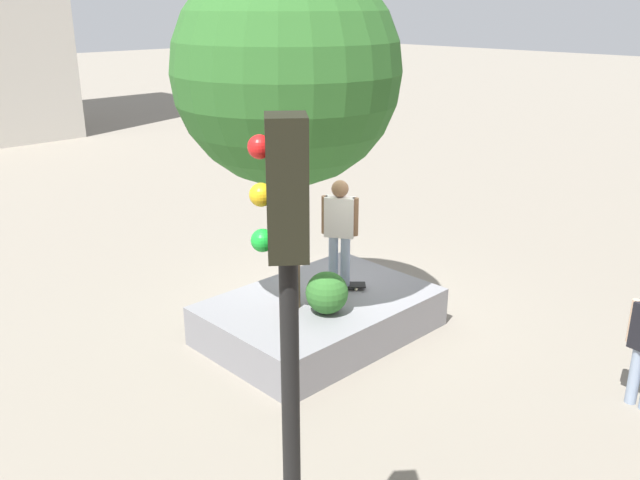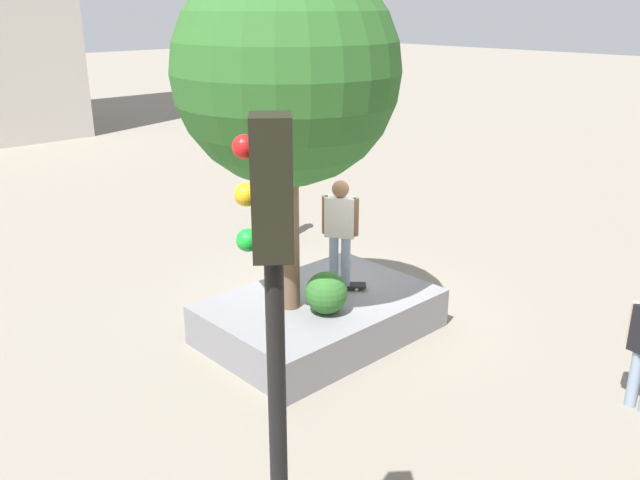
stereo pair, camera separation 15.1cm
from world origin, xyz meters
name	(u,v)px [view 1 (the left image)]	position (x,y,z in m)	size (l,w,h in m)	color
ground_plane	(330,315)	(0.00, 0.00, 0.00)	(120.00, 120.00, 0.00)	gray
planter_ledge	(320,316)	(0.57, 0.35, 0.30)	(3.25, 2.24, 0.59)	gray
plaza_tree	(287,73)	(1.07, 0.27, 3.83)	(2.92, 2.92, 4.72)	brown
boxwood_shrub	(327,293)	(0.83, 0.76, 0.89)	(0.59, 0.59, 0.59)	#2D6628
skateboard	(339,285)	(0.12, 0.31, 0.65)	(0.72, 0.71, 0.07)	black
skateboarder	(340,226)	(0.12, 0.31, 1.60)	(0.39, 0.48, 1.62)	#8C9EB7
traffic_light_corner	(287,321)	(4.32, 3.94, 2.80)	(0.37, 0.37, 4.07)	black
passerby_with_bag	(281,192)	(-1.88, -3.32, 1.00)	(0.54, 0.37, 1.73)	#8C9EB7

